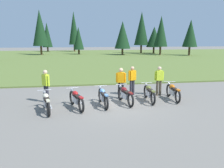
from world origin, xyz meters
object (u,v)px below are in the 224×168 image
Objects in this scene: motorcycle_cream at (46,102)px; rider_with_back_turned at (121,81)px; motorcycle_sky_blue at (103,97)px; rider_in_hivis_vest at (132,79)px; rider_checking_bike at (159,79)px; motorcycle_red at (76,99)px; motorcycle_maroon at (125,95)px; motorcycle_orange at (173,92)px; motorcycle_olive at (149,93)px; rider_near_row_end at (46,84)px.

motorcycle_cream is 1.24× the size of rider_with_back_turned.
rider_in_hivis_vest reaches higher than motorcycle_sky_blue.
rider_checking_bike is 1.00× the size of rider_in_hivis_vest.
motorcycle_red is 2.48m from motorcycle_maroon.
motorcycle_sky_blue is 1.00× the size of motorcycle_orange.
rider_in_hivis_vest reaches higher than motorcycle_olive.
motorcycle_cream is at bearing -169.28° from motorcycle_olive.
rider_in_hivis_vest is (-1.49, 0.30, 0.00)m from rider_checking_bike.
motorcycle_orange is at bearing -65.61° from rider_checking_bike.
rider_with_back_turned is (-1.36, 0.76, 0.51)m from motorcycle_olive.
motorcycle_orange is 1.26× the size of rider_with_back_turned.
rider_with_back_turned reaches higher than motorcycle_red.
motorcycle_olive is 1.35m from motorcycle_orange.
motorcycle_sky_blue is 2.50m from motorcycle_olive.
motorcycle_orange is at bearing 7.55° from motorcycle_sky_blue.
rider_checking_bike reaches higher than motorcycle_sky_blue.
motorcycle_olive is at bearing 10.00° from motorcycle_red.
rider_in_hivis_vest reaches higher than motorcycle_red.
motorcycle_sky_blue is at bearing -133.27° from rider_with_back_turned.
motorcycle_cream is at bearing -170.69° from motorcycle_orange.
motorcycle_sky_blue and motorcycle_olive have the same top height.
motorcycle_orange is 1.26× the size of rider_in_hivis_vest.
rider_checking_bike is (4.66, 1.73, 0.51)m from motorcycle_red.
motorcycle_maroon is at bearing 10.64° from motorcycle_red.
rider_near_row_end reaches higher than motorcycle_maroon.
rider_in_hivis_vest is (1.88, 1.78, 0.51)m from motorcycle_sky_blue.
rider_with_back_turned is (3.91, 0.17, 0.00)m from rider_near_row_end.
motorcycle_orange is at bearing 9.31° from motorcycle_cream.
motorcycle_cream and motorcycle_olive have the same top height.
rider_near_row_end reaches higher than motorcycle_cream.
motorcycle_sky_blue is 1.70m from rider_with_back_turned.
motorcycle_red is 5.16m from motorcycle_orange.
motorcycle_maroon is at bearing -11.44° from rider_near_row_end.
motorcycle_cream and motorcycle_red have the same top height.
motorcycle_sky_blue is at bearing 10.92° from motorcycle_red.
motorcycle_cream is 5.08m from rider_in_hivis_vest.
motorcycle_olive is (1.32, 0.20, 0.00)m from motorcycle_maroon.
motorcycle_orange is (2.67, 0.30, 0.00)m from motorcycle_maroon.
rider_near_row_end is at bearing 173.57° from motorcycle_olive.
motorcycle_olive and motorcycle_orange have the same top height.
rider_with_back_turned is (3.72, 1.73, 0.51)m from motorcycle_cream.
rider_near_row_end reaches higher than motorcycle_orange.
motorcycle_sky_blue is at bearing -172.45° from motorcycle_orange.
motorcycle_red is at bearing -147.40° from rider_in_hivis_vest.
rider_checking_bike is at bearing 23.71° from motorcycle_sky_blue.
rider_in_hivis_vest is at bearing 43.41° from motorcycle_sky_blue.
motorcycle_maroon is 1.10m from rider_with_back_turned.
motorcycle_cream and motorcycle_orange have the same top height.
motorcycle_orange is (6.42, 1.05, 0.00)m from motorcycle_cream.
motorcycle_red is 0.97× the size of motorcycle_sky_blue.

